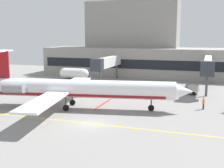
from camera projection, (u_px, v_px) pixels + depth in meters
The scene contains 10 objects.
ground at pixel (90, 125), 35.59m from camera, with size 120.00×120.00×0.11m.
terminal_building at pixel (151, 50), 79.73m from camera, with size 65.38×15.19×20.71m.
jet_bridge_west at pixel (107, 63), 66.80m from camera, with size 2.40×16.11×6.14m.
jet_bridge_east at pixel (208, 65), 57.58m from camera, with size 2.40×20.25×6.59m.
regional_jet at pixel (74, 89), 43.06m from camera, with size 34.23×26.62×8.75m.
belt_loader at pixel (190, 90), 53.95m from camera, with size 4.31×2.57×1.79m.
fuel_tank at pixel (74, 73), 71.57m from camera, with size 7.80×2.66×2.93m.
marshaller at pixel (203, 103), 42.61m from camera, with size 0.34×0.83×1.99m.
safety_cone_alpha at pixel (103, 96), 50.93m from camera, with size 0.47×0.47×0.55m.
safety_cone_bravo at pixel (76, 96), 51.24m from camera, with size 0.47×0.47×0.55m.
Camera 1 is at (13.73, -31.49, 10.90)m, focal length 45.61 mm.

